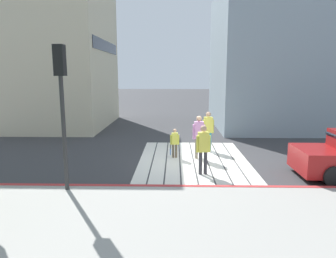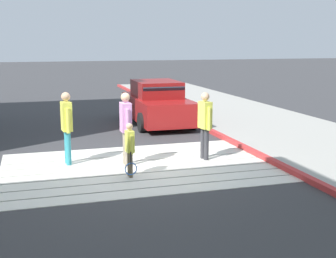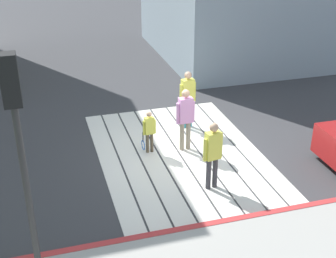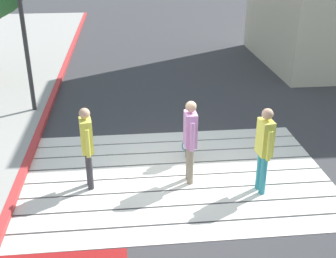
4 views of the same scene
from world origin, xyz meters
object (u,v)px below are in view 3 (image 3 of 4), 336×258
(traffic_light_corner, at_px, (17,126))
(pedestrian_adult_lead, at_px, (188,96))
(pedestrian_adult_side, at_px, (213,151))
(pedestrian_child_with_racket, at_px, (149,130))
(pedestrian_adult_trailing, at_px, (185,115))

(traffic_light_corner, xyz_separation_m, pedestrian_adult_lead, (5.18, -4.65, -2.00))
(pedestrian_adult_lead, bearing_deg, pedestrian_adult_side, 171.22)
(pedestrian_adult_lead, bearing_deg, pedestrian_child_with_racket, 129.16)
(pedestrian_adult_trailing, height_order, pedestrian_adult_side, pedestrian_adult_trailing)
(pedestrian_adult_lead, xyz_separation_m, pedestrian_adult_side, (-3.39, 0.52, -0.03))
(traffic_light_corner, bearing_deg, pedestrian_adult_lead, -41.93)
(pedestrian_adult_lead, relative_size, pedestrian_adult_trailing, 1.00)
(pedestrian_adult_lead, height_order, pedestrian_adult_side, pedestrian_adult_lead)
(traffic_light_corner, xyz_separation_m, pedestrian_adult_trailing, (3.82, -4.13, -2.00))
(pedestrian_adult_lead, xyz_separation_m, pedestrian_child_with_racket, (-1.24, 1.52, -0.36))
(traffic_light_corner, xyz_separation_m, pedestrian_child_with_racket, (3.94, -3.13, -2.35))
(traffic_light_corner, distance_m, pedestrian_adult_side, 4.93)
(pedestrian_adult_side, height_order, pedestrian_child_with_racket, pedestrian_adult_side)
(pedestrian_adult_trailing, xyz_separation_m, pedestrian_child_with_racket, (0.12, 1.00, -0.36))
(pedestrian_adult_lead, distance_m, pedestrian_adult_trailing, 1.45)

